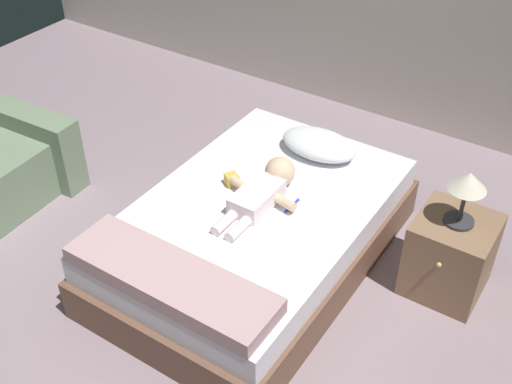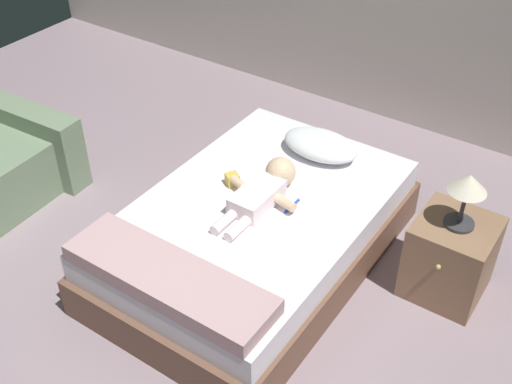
{
  "view_description": "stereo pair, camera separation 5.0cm",
  "coord_description": "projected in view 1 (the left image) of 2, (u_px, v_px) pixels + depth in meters",
  "views": [
    {
      "loc": [
        1.62,
        -1.68,
        2.85
      ],
      "look_at": [
        -0.03,
        0.83,
        0.55
      ],
      "focal_mm": 44.91,
      "sensor_mm": 36.0,
      "label": 1
    },
    {
      "loc": [
        1.66,
        -1.65,
        2.85
      ],
      "look_at": [
        -0.03,
        0.83,
        0.55
      ],
      "focal_mm": 44.91,
      "sensor_mm": 36.0,
      "label": 2
    }
  ],
  "objects": [
    {
      "name": "bed",
      "position": [
        256.0,
        234.0,
        3.99
      ],
      "size": [
        1.32,
        2.03,
        0.45
      ],
      "color": "brown",
      "rests_on": "ground_plane"
    },
    {
      "name": "baby",
      "position": [
        264.0,
        190.0,
        3.85
      ],
      "size": [
        0.48,
        0.72,
        0.19
      ],
      "color": "white",
      "rests_on": "bed"
    },
    {
      "name": "ground_plane",
      "position": [
        178.0,
        348.0,
        3.55
      ],
      "size": [
        8.0,
        8.0,
        0.0
      ],
      "primitive_type": "plane",
      "color": "gray"
    },
    {
      "name": "toy_block",
      "position": [
        232.0,
        180.0,
        3.99
      ],
      "size": [
        0.1,
        0.1,
        0.08
      ],
      "color": "gold",
      "rests_on": "bed"
    },
    {
      "name": "lamp",
      "position": [
        467.0,
        186.0,
        3.47
      ],
      "size": [
        0.21,
        0.21,
        0.34
      ],
      "color": "#333338",
      "rests_on": "nightstand"
    },
    {
      "name": "pillow",
      "position": [
        319.0,
        144.0,
        4.24
      ],
      "size": [
        0.52,
        0.33,
        0.15
      ],
      "color": "white",
      "rests_on": "bed"
    },
    {
      "name": "toothbrush",
      "position": [
        293.0,
        204.0,
        3.84
      ],
      "size": [
        0.02,
        0.17,
        0.02
      ],
      "color": "blue",
      "rests_on": "bed"
    },
    {
      "name": "nightstand",
      "position": [
        450.0,
        255.0,
        3.78
      ],
      "size": [
        0.45,
        0.48,
        0.51
      ],
      "color": "#8B674B",
      "rests_on": "ground_plane"
    },
    {
      "name": "blanket",
      "position": [
        170.0,
        279.0,
        3.28
      ],
      "size": [
        1.19,
        0.35,
        0.1
      ],
      "color": "#B79195",
      "rests_on": "bed"
    }
  ]
}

